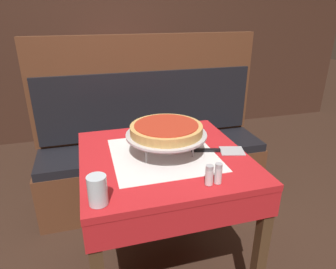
% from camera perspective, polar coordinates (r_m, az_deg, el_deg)
% --- Properties ---
extents(dining_table_front, '(0.78, 0.78, 0.77)m').
position_cam_1_polar(dining_table_front, '(1.48, -0.85, -7.28)').
color(dining_table_front, red).
rests_on(dining_table_front, ground_plane).
extents(dining_table_rear, '(0.71, 0.71, 0.78)m').
position_cam_1_polar(dining_table_rear, '(3.07, -7.35, 8.54)').
color(dining_table_rear, red).
rests_on(dining_table_rear, ground_plane).
extents(booth_bench, '(1.69, 0.44, 1.25)m').
position_cam_1_polar(booth_bench, '(2.33, -2.95, -3.91)').
color(booth_bench, brown).
rests_on(booth_bench, ground_plane).
extents(back_wall_panel, '(6.00, 0.04, 2.40)m').
position_cam_1_polar(back_wall_panel, '(3.50, -11.01, 18.94)').
color(back_wall_panel, '#3D2319').
rests_on(back_wall_panel, ground_plane).
extents(pizza_pan_stand, '(0.38, 0.38, 0.11)m').
position_cam_1_polar(pizza_pan_stand, '(1.40, -0.34, -0.15)').
color(pizza_pan_stand, '#ADADB2').
rests_on(pizza_pan_stand, dining_table_front).
extents(deep_dish_pizza, '(0.34, 0.34, 0.04)m').
position_cam_1_polar(deep_dish_pizza, '(1.38, -0.34, 1.08)').
color(deep_dish_pizza, tan).
rests_on(deep_dish_pizza, pizza_pan_stand).
extents(pizza_server, '(0.26, 0.12, 0.01)m').
position_cam_1_polar(pizza_server, '(1.48, 9.96, -3.03)').
color(pizza_server, '#BCBCC1').
rests_on(pizza_server, dining_table_front).
extents(water_glass_near, '(0.07, 0.07, 0.11)m').
position_cam_1_polar(water_glass_near, '(1.09, -13.29, -10.29)').
color(water_glass_near, silver).
rests_on(water_glass_near, dining_table_front).
extents(salt_shaker, '(0.03, 0.03, 0.08)m').
position_cam_1_polar(salt_shaker, '(1.19, 7.86, -7.67)').
color(salt_shaker, silver).
rests_on(salt_shaker, dining_table_front).
extents(pepper_shaker, '(0.03, 0.03, 0.09)m').
position_cam_1_polar(pepper_shaker, '(1.21, 9.56, -7.33)').
color(pepper_shaker, silver).
rests_on(pepper_shaker, dining_table_front).
extents(condiment_caddy, '(0.14, 0.14, 0.14)m').
position_cam_1_polar(condiment_caddy, '(3.13, -5.99, 11.59)').
color(condiment_caddy, black).
rests_on(condiment_caddy, dining_table_rear).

